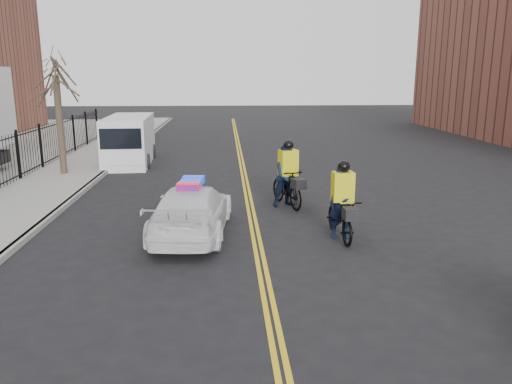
{
  "coord_description": "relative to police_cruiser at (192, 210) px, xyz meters",
  "views": [
    {
      "loc": [
        -0.78,
        -11.15,
        4.19
      ],
      "look_at": [
        -0.02,
        1.12,
        1.3
      ],
      "focal_mm": 35.0,
      "sensor_mm": 36.0,
      "label": 1
    }
  ],
  "objects": [
    {
      "name": "street_tree",
      "position": [
        -5.9,
        8.22,
        2.86
      ],
      "size": [
        3.2,
        3.2,
        4.8
      ],
      "color": "#33291E",
      "rests_on": "sidewalk"
    },
    {
      "name": "police_cruiser",
      "position": [
        0.0,
        0.0,
        0.0
      ],
      "size": [
        2.27,
        4.75,
        1.49
      ],
      "rotation": [
        0.0,
        0.0,
        3.05
      ],
      "color": "white",
      "rests_on": "ground"
    },
    {
      "name": "cargo_van",
      "position": [
        -3.71,
        11.26,
        0.43
      ],
      "size": [
        2.3,
        5.48,
        2.25
      ],
      "rotation": [
        0.0,
        0.0,
        0.05
      ],
      "color": "silver",
      "rests_on": "ground"
    },
    {
      "name": "sidewalk",
      "position": [
        -5.8,
        6.22,
        -0.6
      ],
      "size": [
        3.0,
        60.0,
        0.15
      ],
      "primitive_type": "cube",
      "color": "gray",
      "rests_on": "ground"
    },
    {
      "name": "center_line_left",
      "position": [
        1.62,
        6.22,
        -0.67
      ],
      "size": [
        0.1,
        60.0,
        0.01
      ],
      "primitive_type": "cube",
      "color": "gold",
      "rests_on": "ground"
    },
    {
      "name": "center_line_right",
      "position": [
        1.78,
        6.22,
        -0.67
      ],
      "size": [
        0.1,
        60.0,
        0.01
      ],
      "primitive_type": "cube",
      "color": "gold",
      "rests_on": "ground"
    },
    {
      "name": "ground",
      "position": [
        1.7,
        -1.78,
        -0.67
      ],
      "size": [
        120.0,
        120.0,
        0.0
      ],
      "primitive_type": "plane",
      "color": "black",
      "rests_on": "ground"
    },
    {
      "name": "cyclist_near",
      "position": [
        3.93,
        -0.55,
        0.04
      ],
      "size": [
        0.85,
        2.14,
        2.07
      ],
      "rotation": [
        0.0,
        0.0,
        0.05
      ],
      "color": "black",
      "rests_on": "ground"
    },
    {
      "name": "iron_fence",
      "position": [
        -7.3,
        6.22,
        0.33
      ],
      "size": [
        0.12,
        28.0,
        2.0
      ],
      "primitive_type": null,
      "color": "black",
      "rests_on": "ground"
    },
    {
      "name": "curb",
      "position": [
        -4.3,
        6.22,
        -0.6
      ],
      "size": [
        0.2,
        60.0,
        0.15
      ],
      "primitive_type": "cube",
      "color": "gray",
      "rests_on": "ground"
    },
    {
      "name": "cyclist_far",
      "position": [
        2.93,
        2.77,
        0.18
      ],
      "size": [
        1.25,
        2.23,
        2.18
      ],
      "rotation": [
        0.0,
        0.0,
        0.32
      ],
      "color": "black",
      "rests_on": "ground"
    }
  ]
}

